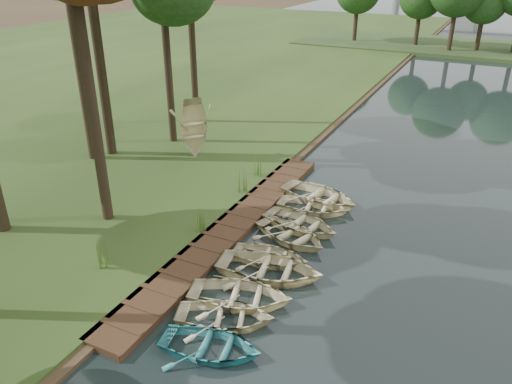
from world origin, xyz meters
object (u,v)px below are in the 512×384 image
at_px(rowboat_2, 240,294).
at_px(stored_rowboat, 194,151).
at_px(boardwalk, 231,228).
at_px(rowboat_0, 210,344).
at_px(rowboat_1, 225,314).

xyz_separation_m(rowboat_2, stored_rowboat, (-8.18, 9.99, 0.23)).
height_order(boardwalk, stored_rowboat, stored_rowboat).
height_order(boardwalk, rowboat_2, rowboat_2).
height_order(rowboat_0, rowboat_1, rowboat_1).
distance_m(boardwalk, rowboat_1, 5.80).
relative_size(rowboat_0, rowboat_1, 0.98).
distance_m(rowboat_0, rowboat_1, 1.36).
height_order(rowboat_1, rowboat_2, rowboat_2).
bearing_deg(rowboat_1, stored_rowboat, 17.01).
distance_m(rowboat_0, stored_rowboat, 15.05).
distance_m(boardwalk, stored_rowboat, 8.17).
height_order(rowboat_0, stored_rowboat, stored_rowboat).
bearing_deg(boardwalk, rowboat_1, -63.00).
distance_m(rowboat_2, stored_rowboat, 12.92).
relative_size(rowboat_1, stored_rowboat, 0.94).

